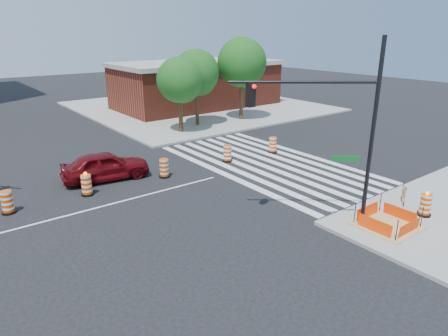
# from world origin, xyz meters

# --- Properties ---
(ground) EXTENTS (120.00, 120.00, 0.00)m
(ground) POSITION_xyz_m (0.00, 0.00, 0.00)
(ground) COLOR black
(ground) RESTS_ON ground
(sidewalk_ne) EXTENTS (22.00, 22.00, 0.15)m
(sidewalk_ne) POSITION_xyz_m (18.00, 18.00, 0.07)
(sidewalk_ne) COLOR gray
(sidewalk_ne) RESTS_ON ground
(crosswalk_east) EXTENTS (6.75, 13.50, 0.01)m
(crosswalk_east) POSITION_xyz_m (10.95, 0.00, 0.01)
(crosswalk_east) COLOR silver
(crosswalk_east) RESTS_ON ground
(lane_centerline) EXTENTS (14.00, 0.12, 0.01)m
(lane_centerline) POSITION_xyz_m (0.00, 0.00, 0.01)
(lane_centerline) COLOR silver
(lane_centerline) RESTS_ON ground
(excavation_pit) EXTENTS (2.20, 2.20, 0.90)m
(excavation_pit) POSITION_xyz_m (9.00, -9.00, 0.22)
(excavation_pit) COLOR tan
(excavation_pit) RESTS_ON ground
(brick_storefront) EXTENTS (16.50, 8.50, 4.60)m
(brick_storefront) POSITION_xyz_m (18.00, 18.00, 2.32)
(brick_storefront) COLOR maroon
(brick_storefront) RESTS_ON ground
(red_coupe) EXTENTS (4.70, 2.43, 1.53)m
(red_coupe) POSITION_xyz_m (2.31, 3.21, 0.76)
(red_coupe) COLOR #59070C
(red_coupe) RESTS_ON ground
(signal_pole_se) EXTENTS (4.37, 3.49, 7.23)m
(signal_pole_se) POSITION_xyz_m (7.27, -7.29, 4.45)
(signal_pole_se) COLOR black
(signal_pole_se) RESTS_ON ground
(pit_drum) EXTENTS (0.56, 0.56, 1.09)m
(pit_drum) POSITION_xyz_m (11.10, -9.42, 0.60)
(pit_drum) COLOR black
(pit_drum) RESTS_ON ground
(barricade) EXTENTS (0.65, 0.50, 0.93)m
(barricade) POSITION_xyz_m (11.55, -8.21, 0.66)
(barricade) COLOR #DA4504
(barricade) RESTS_ON ground
(tree_north_c) EXTENTS (3.42, 3.38, 5.75)m
(tree_north_c) POSITION_xyz_m (10.80, 9.45, 3.86)
(tree_north_c) COLOR #382314
(tree_north_c) RESTS_ON ground
(tree_north_d) EXTENTS (3.64, 3.64, 6.19)m
(tree_north_d) POSITION_xyz_m (13.10, 10.66, 4.16)
(tree_north_d) COLOR #382314
(tree_north_d) RESTS_ON ground
(tree_north_e) EXTENTS (4.15, 4.15, 7.06)m
(tree_north_e) POSITION_xyz_m (17.44, 10.25, 4.74)
(tree_north_e) COLOR #382314
(tree_north_e) RESTS_ON ground
(median_drum_2) EXTENTS (0.60, 0.60, 1.02)m
(median_drum_2) POSITION_xyz_m (-2.68, 1.80, 0.48)
(median_drum_2) COLOR black
(median_drum_2) RESTS_ON ground
(median_drum_3) EXTENTS (0.60, 0.60, 1.18)m
(median_drum_3) POSITION_xyz_m (0.74, 1.72, 0.49)
(median_drum_3) COLOR black
(median_drum_3) RESTS_ON ground
(median_drum_4) EXTENTS (0.60, 0.60, 1.02)m
(median_drum_4) POSITION_xyz_m (4.93, 1.66, 0.48)
(median_drum_4) COLOR black
(median_drum_4) RESTS_ON ground
(median_drum_5) EXTENTS (0.60, 0.60, 1.02)m
(median_drum_5) POSITION_xyz_m (9.31, 1.75, 0.48)
(median_drum_5) COLOR black
(median_drum_5) RESTS_ON ground
(median_drum_6) EXTENTS (0.60, 0.60, 1.02)m
(median_drum_6) POSITION_xyz_m (12.78, 1.43, 0.48)
(median_drum_6) COLOR black
(median_drum_6) RESTS_ON ground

